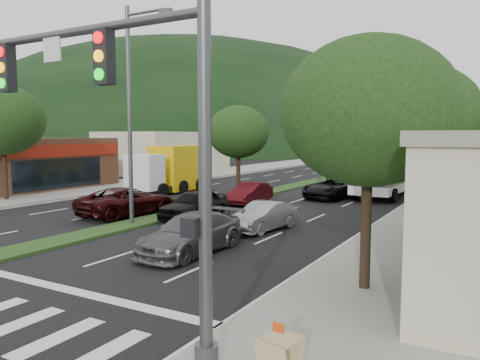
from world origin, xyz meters
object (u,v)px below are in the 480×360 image
Objects in this scene: streetlight_mid at (322,120)px; car_queue_b at (191,234)px; tree_l_a at (3,120)px; sedan_silver at (264,216)px; tree_r_c at (443,126)px; tree_r_d at (460,122)px; a_frame_sign at (280,360)px; tree_r_e at (470,128)px; tree_r_a at (369,112)px; suv_maroon at (128,201)px; tree_med_far at (354,128)px; tree_r_b at (420,115)px; motorhome at (388,169)px; tree_med_near at (238,132)px; car_queue_a at (194,204)px; traffic_signal at (134,112)px; box_truck at (172,170)px; car_queue_d at (332,188)px; streetlight_near at (133,105)px; car_queue_c at (250,193)px.

car_queue_b is at bearing -79.32° from streetlight_mid.
sedan_silver is (18.43, 0.02, -4.54)m from tree_l_a.
tree_r_d is (0.00, 10.00, 0.43)m from tree_r_c.
tree_r_e is at bearing 98.80° from a_frame_sign.
tree_r_c is 0.65× the size of streetlight_mid.
tree_r_a is 15.86m from suv_maroon.
tree_r_d is 18.44m from tree_med_far.
tree_r_b is 14.08m from motorhome.
tree_med_near is (-12.00, -22.00, -0.46)m from tree_r_e.
car_queue_b is 0.52× the size of motorhome.
tree_l_a is 11.29m from suv_maroon.
car_queue_a is at bearing 146.60° from tree_r_a.
car_queue_a is (1.29, -22.08, -4.84)m from streetlight_mid.
car_queue_b is at bearing -55.59° from car_queue_a.
traffic_signal is 1.08× the size of tree_r_c.
tree_r_a is 24.22m from box_truck.
car_queue_a is (-7.53, 12.46, -3.90)m from traffic_signal.
car_queue_d is at bearing -130.55° from tree_r_d.
tree_med_far reaches higher than box_truck.
tree_l_a is 0.72× the size of streetlight_near.
box_truck is (-18.47, 7.34, -3.41)m from tree_r_b.
a_frame_sign is (14.34, -11.82, -0.05)m from suv_maroon.
car_queue_b is 9.78m from a_frame_sign.
tree_med_near is at bearing 91.18° from streetlight_near.
traffic_signal is 24.06m from car_queue_d.
tree_med_far is at bearing 90.33° from streetlight_near.
motorhome is at bearing 90.04° from sedan_silver.
tree_med_near is 1.11× the size of suv_maroon.
streetlight_near is 25.00m from streetlight_mid.
sedan_silver is (-6.07, -1.98, -4.40)m from tree_r_b.
tree_med_far is (-12.00, 4.00, 0.11)m from tree_r_e.
tree_med_far is 1.43× the size of car_queue_b.
box_truck is at bearing 57.14° from tree_l_a.
car_queue_b is at bearing -28.13° from streetlight_near.
suv_maroon is at bearing 148.99° from a_frame_sign.
sedan_silver is at bearing -101.45° from tree_r_e.
streetlight_near reaches higher than suv_maroon.
streetlight_mid is (0.21, -11.00, 0.58)m from tree_med_far.
car_queue_c is (-7.53, 18.39, -3.98)m from traffic_signal.
motorhome reaches higher than suv_maroon.
car_queue_b reaches higher than a_frame_sign.
car_queue_d is at bearing 125.27° from tree_r_b.
sedan_silver is at bearing 126.46° from a_frame_sign.
tree_r_c is (0.00, 8.00, -0.29)m from tree_r_b.
tree_med_near is at bearing 32.62° from tree_l_a.
tree_med_near reaches higher than a_frame_sign.
tree_r_c is 12.17m from tree_med_near.
tree_r_d is 24.97m from streetlight_near.
motorhome is (6.48, 14.19, 1.12)m from car_queue_a.
tree_r_c is 0.89× the size of tree_l_a.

